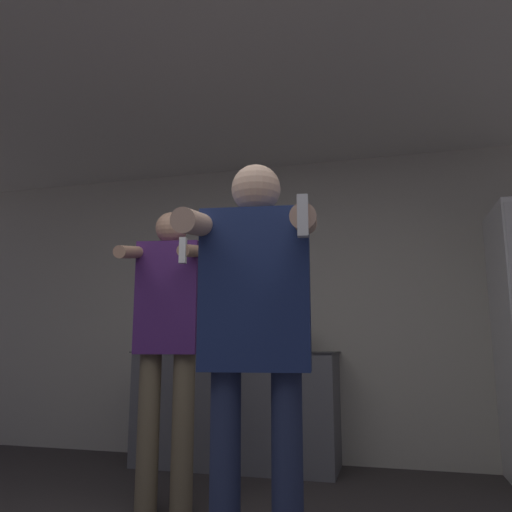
{
  "coord_description": "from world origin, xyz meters",
  "views": [
    {
      "loc": [
        0.81,
        -1.28,
        0.95
      ],
      "look_at": [
        0.3,
        0.64,
        1.3
      ],
      "focal_mm": 35.0,
      "sensor_mm": 36.0,
      "label": 1
    }
  ],
  "objects_px": {
    "bottle_brown_liquor": "(181,336)",
    "person_woman_foreground": "(256,324)",
    "bottle_clear_vodka": "(195,336)",
    "person_man_side": "(168,332)",
    "bottle_amber_bourbon": "(299,335)",
    "bottle_tall_gin": "(253,336)"
  },
  "relations": [
    {
      "from": "bottle_tall_gin",
      "to": "bottle_clear_vodka",
      "type": "relative_size",
      "value": 1.02
    },
    {
      "from": "person_woman_foreground",
      "to": "person_man_side",
      "type": "bearing_deg",
      "value": 131.53
    },
    {
      "from": "bottle_brown_liquor",
      "to": "bottle_tall_gin",
      "type": "distance_m",
      "value": 0.63
    },
    {
      "from": "bottle_amber_bourbon",
      "to": "bottle_clear_vodka",
      "type": "bearing_deg",
      "value": -180.0
    },
    {
      "from": "bottle_clear_vodka",
      "to": "person_woman_foreground",
      "type": "bearing_deg",
      "value": -62.42
    },
    {
      "from": "bottle_clear_vodka",
      "to": "person_man_side",
      "type": "bearing_deg",
      "value": -75.61
    },
    {
      "from": "person_woman_foreground",
      "to": "person_man_side",
      "type": "relative_size",
      "value": 0.96
    },
    {
      "from": "bottle_amber_bourbon",
      "to": "bottle_tall_gin",
      "type": "bearing_deg",
      "value": 180.0
    },
    {
      "from": "bottle_brown_liquor",
      "to": "bottle_amber_bourbon",
      "type": "xyz_separation_m",
      "value": [
        1.02,
        0.0,
        0.01
      ]
    },
    {
      "from": "bottle_brown_liquor",
      "to": "person_woman_foreground",
      "type": "height_order",
      "value": "person_woman_foreground"
    },
    {
      "from": "bottle_tall_gin",
      "to": "bottle_clear_vodka",
      "type": "xyz_separation_m",
      "value": [
        -0.51,
        -0.0,
        -0.0
      ]
    },
    {
      "from": "bottle_clear_vodka",
      "to": "person_woman_foreground",
      "type": "relative_size",
      "value": 0.19
    },
    {
      "from": "bottle_amber_bourbon",
      "to": "bottle_clear_vodka",
      "type": "distance_m",
      "value": 0.89
    },
    {
      "from": "bottle_clear_vodka",
      "to": "person_man_side",
      "type": "distance_m",
      "value": 1.23
    },
    {
      "from": "bottle_brown_liquor",
      "to": "person_woman_foreground",
      "type": "bearing_deg",
      "value": -59.73
    },
    {
      "from": "bottle_tall_gin",
      "to": "bottle_amber_bourbon",
      "type": "bearing_deg",
      "value": 0.0
    },
    {
      "from": "bottle_tall_gin",
      "to": "bottle_amber_bourbon",
      "type": "relative_size",
      "value": 1.03
    },
    {
      "from": "bottle_amber_bourbon",
      "to": "person_man_side",
      "type": "xyz_separation_m",
      "value": [
        -0.59,
        -1.19,
        -0.0
      ]
    },
    {
      "from": "bottle_amber_bourbon",
      "to": "person_man_side",
      "type": "distance_m",
      "value": 1.33
    },
    {
      "from": "bottle_tall_gin",
      "to": "bottle_clear_vodka",
      "type": "height_order",
      "value": "bottle_tall_gin"
    },
    {
      "from": "bottle_clear_vodka",
      "to": "person_man_side",
      "type": "xyz_separation_m",
      "value": [
        0.31,
        -1.19,
        0.01
      ]
    },
    {
      "from": "bottle_tall_gin",
      "to": "bottle_amber_bourbon",
      "type": "height_order",
      "value": "bottle_tall_gin"
    }
  ]
}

